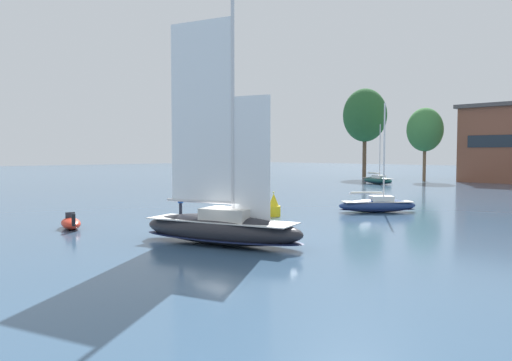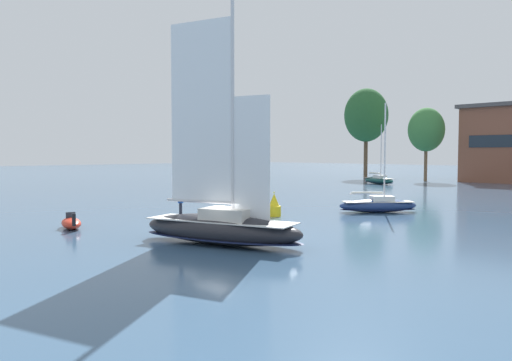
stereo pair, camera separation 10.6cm
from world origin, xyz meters
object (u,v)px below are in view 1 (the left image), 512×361
object	(u,v)px
channel_buoy	(274,206)
tree_shore_left	(425,130)
sailboat_moored_far_slip	(378,205)
sailboat_moored_mid_channel	(377,180)
sailboat_main	(221,225)
motor_tender	(71,223)
tree_shore_right	(365,115)

from	to	relation	value
channel_buoy	tree_shore_left	bearing A→B (deg)	105.06
tree_shore_left	sailboat_moored_far_slip	bearing A→B (deg)	-67.75
sailboat_moored_mid_channel	sailboat_moored_far_slip	distance (m)	43.77
sailboat_main	channel_buoy	xyz separation A→B (m)	(-6.88, 12.02, -0.30)
sailboat_main	sailboat_moored_mid_channel	size ratio (longest dim) A/B	1.40
motor_tender	channel_buoy	size ratio (longest dim) A/B	1.63
tree_shore_left	sailboat_moored_far_slip	distance (m)	56.72
sailboat_main	sailboat_moored_far_slip	bearing A→B (deg)	95.54
tree_shore_left	tree_shore_right	size ratio (longest dim) A/B	0.73
sailboat_moored_mid_channel	motor_tender	xyz separation A→B (m)	(12.46, -62.01, -0.31)
tree_shore_right	channel_buoy	distance (m)	72.21
sailboat_main	motor_tender	distance (m)	12.94
tree_shore_left	channel_buoy	world-z (taller)	tree_shore_left
tree_shore_right	motor_tender	size ratio (longest dim) A/B	5.60
sailboat_moored_mid_channel	sailboat_moored_far_slip	xyz separation A→B (m)	(22.80, -37.36, -0.03)
channel_buoy	sailboat_main	bearing A→B (deg)	-60.19
tree_shore_left	motor_tender	size ratio (longest dim) A/B	4.07
tree_shore_right	sailboat_moored_mid_channel	distance (m)	25.68
tree_shore_right	motor_tender	world-z (taller)	tree_shore_right
sailboat_main	motor_tender	world-z (taller)	sailboat_main
tree_shore_left	sailboat_moored_far_slip	size ratio (longest dim) A/B	1.42
tree_shore_left	motor_tender	bearing A→B (deg)	-81.92
motor_tender	sailboat_main	bearing A→B (deg)	16.62
sailboat_main	tree_shore_left	bearing A→B (deg)	107.71
tree_shore_left	sailboat_moored_mid_channel	distance (m)	17.23
motor_tender	channel_buoy	distance (m)	16.65
tree_shore_right	sailboat_moored_mid_channel	world-z (taller)	tree_shore_right
sailboat_main	sailboat_moored_far_slip	xyz separation A→B (m)	(-2.03, 20.95, -0.47)
sailboat_moored_far_slip	motor_tender	xyz separation A→B (m)	(-10.34, -24.65, -0.28)
sailboat_moored_far_slip	channel_buoy	size ratio (longest dim) A/B	4.70
tree_shore_right	sailboat_moored_far_slip	size ratio (longest dim) A/B	1.95
sailboat_moored_mid_channel	sailboat_moored_far_slip	bearing A→B (deg)	-58.61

